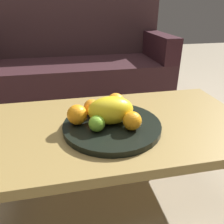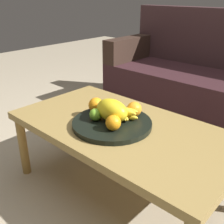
{
  "view_description": "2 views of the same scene",
  "coord_description": "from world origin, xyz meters",
  "px_view_note": "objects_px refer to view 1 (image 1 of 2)",
  "views": [
    {
      "loc": [
        -0.19,
        -0.81,
        0.88
      ],
      "look_at": [
        -0.03,
        -0.04,
        0.49
      ],
      "focal_mm": 35.67,
      "sensor_mm": 36.0,
      "label": 1
    },
    {
      "loc": [
        0.78,
        -0.92,
        1.03
      ],
      "look_at": [
        -0.03,
        -0.04,
        0.49
      ],
      "focal_mm": 43.03,
      "sensor_mm": 36.0,
      "label": 2
    }
  ],
  "objects_px": {
    "orange_back": "(77,115)",
    "apple_front": "(97,124)",
    "coffee_table": "(118,132)",
    "orange_left": "(92,107)",
    "orange_right": "(116,102)",
    "couch": "(75,70)",
    "orange_front": "(132,121)",
    "melon_large_front": "(111,110)",
    "fruit_bowl": "(112,126)",
    "banana_bunch": "(113,110)"
  },
  "relations": [
    {
      "from": "orange_left",
      "to": "orange_right",
      "type": "height_order",
      "value": "orange_right"
    },
    {
      "from": "couch",
      "to": "orange_right",
      "type": "height_order",
      "value": "couch"
    },
    {
      "from": "orange_front",
      "to": "melon_large_front",
      "type": "bearing_deg",
      "value": 136.37
    },
    {
      "from": "coffee_table",
      "to": "orange_front",
      "type": "xyz_separation_m",
      "value": [
        0.03,
        -0.1,
        0.1
      ]
    },
    {
      "from": "fruit_bowl",
      "to": "orange_right",
      "type": "height_order",
      "value": "orange_right"
    },
    {
      "from": "orange_left",
      "to": "orange_back",
      "type": "xyz_separation_m",
      "value": [
        -0.07,
        -0.07,
        0.01
      ]
    },
    {
      "from": "couch",
      "to": "apple_front",
      "type": "height_order",
      "value": "couch"
    },
    {
      "from": "couch",
      "to": "banana_bunch",
      "type": "height_order",
      "value": "couch"
    },
    {
      "from": "melon_large_front",
      "to": "orange_right",
      "type": "xyz_separation_m",
      "value": [
        0.05,
        0.12,
        -0.02
      ]
    },
    {
      "from": "orange_back",
      "to": "apple_front",
      "type": "bearing_deg",
      "value": -45.93
    },
    {
      "from": "orange_left",
      "to": "apple_front",
      "type": "height_order",
      "value": "orange_left"
    },
    {
      "from": "coffee_table",
      "to": "orange_front",
      "type": "distance_m",
      "value": 0.15
    },
    {
      "from": "orange_back",
      "to": "couch",
      "type": "bearing_deg",
      "value": 87.93
    },
    {
      "from": "fruit_bowl",
      "to": "orange_front",
      "type": "xyz_separation_m",
      "value": [
        0.07,
        -0.06,
        0.05
      ]
    },
    {
      "from": "couch",
      "to": "melon_large_front",
      "type": "height_order",
      "value": "couch"
    },
    {
      "from": "couch",
      "to": "orange_right",
      "type": "bearing_deg",
      "value": -83.51
    },
    {
      "from": "coffee_table",
      "to": "fruit_bowl",
      "type": "bearing_deg",
      "value": -130.76
    },
    {
      "from": "apple_front",
      "to": "orange_left",
      "type": "bearing_deg",
      "value": 90.83
    },
    {
      "from": "orange_front",
      "to": "orange_back",
      "type": "height_order",
      "value": "orange_back"
    },
    {
      "from": "orange_right",
      "to": "apple_front",
      "type": "height_order",
      "value": "orange_right"
    },
    {
      "from": "orange_left",
      "to": "coffee_table",
      "type": "bearing_deg",
      "value": -27.05
    },
    {
      "from": "couch",
      "to": "fruit_bowl",
      "type": "height_order",
      "value": "couch"
    },
    {
      "from": "orange_front",
      "to": "orange_back",
      "type": "bearing_deg",
      "value": 156.94
    },
    {
      "from": "couch",
      "to": "orange_left",
      "type": "distance_m",
      "value": 1.21
    },
    {
      "from": "coffee_table",
      "to": "apple_front",
      "type": "xyz_separation_m",
      "value": [
        -0.1,
        -0.09,
        0.1
      ]
    },
    {
      "from": "couch",
      "to": "orange_front",
      "type": "bearing_deg",
      "value": -83.42
    },
    {
      "from": "fruit_bowl",
      "to": "orange_back",
      "type": "xyz_separation_m",
      "value": [
        -0.14,
        0.02,
        0.05
      ]
    },
    {
      "from": "orange_back",
      "to": "melon_large_front",
      "type": "bearing_deg",
      "value": -8.23
    },
    {
      "from": "coffee_table",
      "to": "orange_right",
      "type": "xyz_separation_m",
      "value": [
        0.01,
        0.08,
        0.11
      ]
    },
    {
      "from": "orange_right",
      "to": "banana_bunch",
      "type": "xyz_separation_m",
      "value": [
        -0.02,
        -0.06,
        -0.01
      ]
    },
    {
      "from": "orange_left",
      "to": "banana_bunch",
      "type": "distance_m",
      "value": 0.09
    },
    {
      "from": "orange_front",
      "to": "apple_front",
      "type": "bearing_deg",
      "value": 173.4
    },
    {
      "from": "couch",
      "to": "orange_right",
      "type": "distance_m",
      "value": 1.19
    },
    {
      "from": "orange_left",
      "to": "orange_right",
      "type": "xyz_separation_m",
      "value": [
        0.11,
        0.03,
        0.0
      ]
    },
    {
      "from": "couch",
      "to": "orange_back",
      "type": "height_order",
      "value": "couch"
    },
    {
      "from": "fruit_bowl",
      "to": "orange_back",
      "type": "height_order",
      "value": "orange_back"
    },
    {
      "from": "banana_bunch",
      "to": "fruit_bowl",
      "type": "bearing_deg",
      "value": -105.28
    },
    {
      "from": "orange_right",
      "to": "orange_back",
      "type": "xyz_separation_m",
      "value": [
        -0.18,
        -0.1,
        0.0
      ]
    },
    {
      "from": "orange_left",
      "to": "melon_large_front",
      "type": "bearing_deg",
      "value": -52.74
    },
    {
      "from": "coffee_table",
      "to": "orange_left",
      "type": "distance_m",
      "value": 0.16
    },
    {
      "from": "coffee_table",
      "to": "orange_back",
      "type": "relative_size",
      "value": 14.23
    },
    {
      "from": "couch",
      "to": "fruit_bowl",
      "type": "bearing_deg",
      "value": -85.99
    },
    {
      "from": "orange_left",
      "to": "fruit_bowl",
      "type": "bearing_deg",
      "value": -52.15
    },
    {
      "from": "coffee_table",
      "to": "orange_left",
      "type": "xyz_separation_m",
      "value": [
        -0.1,
        0.05,
        0.1
      ]
    },
    {
      "from": "orange_right",
      "to": "orange_back",
      "type": "distance_m",
      "value": 0.2
    },
    {
      "from": "orange_right",
      "to": "couch",
      "type": "bearing_deg",
      "value": 96.49
    },
    {
      "from": "fruit_bowl",
      "to": "apple_front",
      "type": "distance_m",
      "value": 0.09
    },
    {
      "from": "couch",
      "to": "banana_bunch",
      "type": "relative_size",
      "value": 9.85
    },
    {
      "from": "coffee_table",
      "to": "apple_front",
      "type": "relative_size",
      "value": 18.36
    },
    {
      "from": "apple_front",
      "to": "orange_back",
      "type": "bearing_deg",
      "value": 134.07
    }
  ]
}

